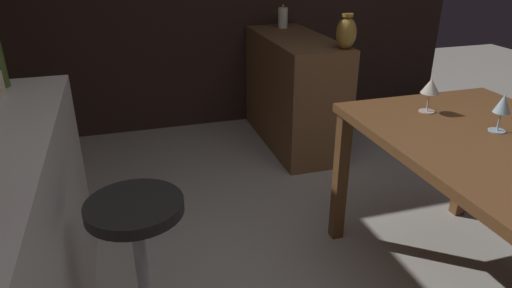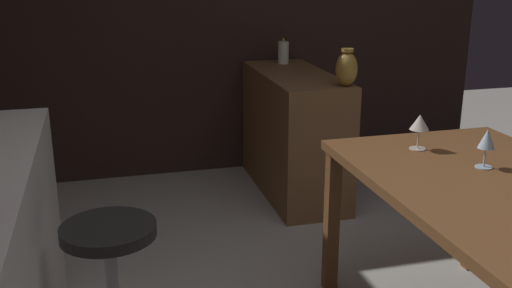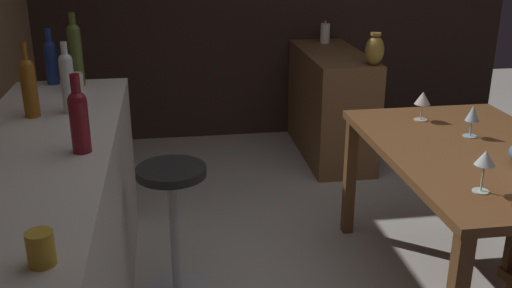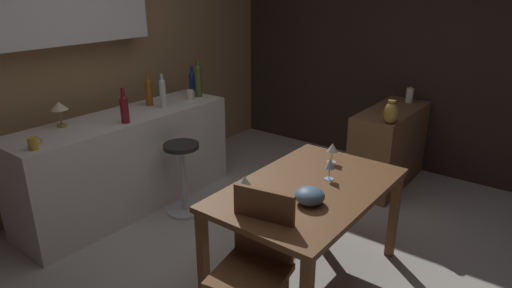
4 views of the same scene
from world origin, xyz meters
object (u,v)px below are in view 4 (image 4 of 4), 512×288
Objects in this scene: bar_stool at (183,177)px; wine_bottle_clear at (163,92)px; wine_glass_right at (332,148)px; wine_bottle_cobalt at (192,81)px; wine_bottle_ruby at (124,107)px; vase_brass at (391,113)px; dining_table at (308,197)px; cup_mustard at (33,143)px; wine_glass_center at (245,181)px; chair_near_window at (255,262)px; wine_bottle_olive at (198,79)px; wine_bottle_amber at (149,91)px; counter_lamp at (59,108)px; wine_glass_left at (330,164)px; sideboard_cabinet at (388,147)px; fruit_bowl at (310,196)px; cup_cream at (190,94)px; pillar_candle_tall at (410,95)px.

bar_stool is 2.10× the size of wine_bottle_clear.
wine_glass_right is (0.32, -1.32, 0.49)m from bar_stool.
wine_bottle_ruby is at bearing -165.36° from wine_bottle_cobalt.
bar_stool is at bearing 132.75° from vase_brass.
dining_table is 2.01m from cup_mustard.
vase_brass is at bearing -6.57° from wine_glass_center.
chair_near_window is at bearing -104.91° from wine_bottle_ruby.
wine_bottle_olive is 1.16× the size of wine_bottle_amber.
counter_lamp is (-1.43, 0.19, -0.02)m from wine_bottle_olive.
wine_bottle_amber reaches higher than wine_bottle_ruby.
wine_bottle_clear reaches higher than wine_glass_left.
bar_stool is (0.79, 1.44, -0.15)m from chair_near_window.
wine_bottle_cobalt is at bearing 0.74° from wine_bottle_amber.
wine_bottle_ruby is 1.42× the size of counter_lamp.
counter_lamp is 0.96× the size of vase_brass.
wine_bottle_cobalt is (-1.00, 1.85, 0.63)m from sideboard_cabinet.
cup_mustard is at bearing 112.43° from fruit_bowl.
dining_table is 1.93m from sideboard_cabinet.
wine_glass_left is 2.05m from wine_bottle_olive.
fruit_bowl is at bearing -105.80° from wine_bottle_clear.
cup_cream is at bearing 8.60° from wine_bottle_ruby.
wine_glass_center is 0.56× the size of wine_bottle_cobalt.
bar_stool is 1.30m from cup_mustard.
wine_glass_left is 0.48× the size of wine_bottle_clear.
wine_bottle_clear reaches higher than pillar_candle_tall.
cup_cream is at bearing 68.73° from dining_table.
dining_table is at bearing -170.35° from wine_glass_right.
wine_glass_right is at bearing 17.00° from fruit_bowl.
sideboard_cabinet is 2.16m from fruit_bowl.
cup_mustard is at bearing 131.07° from wine_glass_right.
wine_bottle_olive is 0.19m from cup_cream.
wine_glass_left is at bearing -95.04° from wine_bottle_clear.
wine_bottle_ruby is 2.36m from vase_brass.
pillar_candle_tall is (2.27, 0.12, 0.24)m from dining_table.
dining_table is 12.77× the size of cup_cream.
vase_brass is at bearing -47.25° from bar_stool.
sideboard_cabinet is 2.12m from wine_bottle_olive.
cup_mustard is at bearing 110.10° from wine_glass_center.
chair_near_window is 1.65m from bar_stool.
vase_brass is at bearing -69.25° from cup_cream.
wine_bottle_clear reaches higher than wine_bottle_cobalt.
vase_brass is (1.64, 0.13, 0.13)m from fruit_bowl.
wine_bottle_cobalt reaches higher than dining_table.
counter_lamp is at bearing 99.37° from fruit_bowl.
wine_bottle_cobalt is at bearing 70.90° from wine_bottle_olive.
vase_brass reaches higher than pillar_candle_tall.
sideboard_cabinet is 3.28× the size of wine_bottle_amber.
wine_glass_right is at bearing -8.94° from wine_glass_center.
wine_bottle_ruby reaches higher than chair_near_window.
wine_glass_center reaches higher than dining_table.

